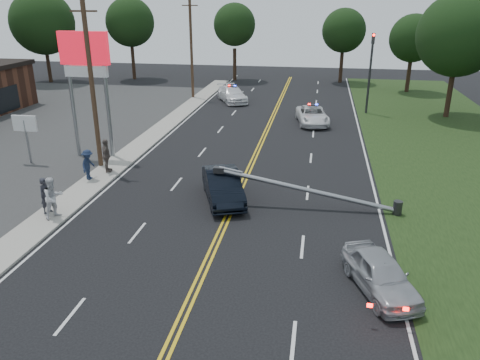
% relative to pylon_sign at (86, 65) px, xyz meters
% --- Properties ---
extents(ground, '(120.00, 120.00, 0.00)m').
position_rel_pylon_sign_xyz_m(ground, '(10.50, -14.00, -6.00)').
color(ground, black).
rests_on(ground, ground).
extents(sidewalk, '(1.80, 70.00, 0.12)m').
position_rel_pylon_sign_xyz_m(sidewalk, '(2.10, -4.00, -5.94)').
color(sidewalk, '#9C988D').
rests_on(sidewalk, ground).
extents(centerline_yellow, '(0.36, 80.00, 0.00)m').
position_rel_pylon_sign_xyz_m(centerline_yellow, '(10.50, -4.00, -5.99)').
color(centerline_yellow, gold).
rests_on(centerline_yellow, ground).
extents(pylon_sign, '(3.20, 0.35, 8.00)m').
position_rel_pylon_sign_xyz_m(pylon_sign, '(0.00, 0.00, 0.00)').
color(pylon_sign, gray).
rests_on(pylon_sign, ground).
extents(small_sign, '(1.60, 0.14, 3.10)m').
position_rel_pylon_sign_xyz_m(small_sign, '(-3.50, -2.00, -3.66)').
color(small_sign, gray).
rests_on(small_sign, ground).
extents(traffic_signal, '(0.28, 0.41, 7.05)m').
position_rel_pylon_sign_xyz_m(traffic_signal, '(18.80, 16.00, -1.79)').
color(traffic_signal, '#2D2D30').
rests_on(traffic_signal, ground).
extents(fallen_streetlight, '(9.36, 0.44, 1.91)m').
position_rel_pylon_sign_xyz_m(fallen_streetlight, '(14.69, -6.00, -5.08)').
color(fallen_streetlight, '#2D2D30').
rests_on(fallen_streetlight, ground).
extents(utility_pole_mid, '(1.60, 0.28, 10.00)m').
position_rel_pylon_sign_xyz_m(utility_pole_mid, '(1.30, -2.00, -0.91)').
color(utility_pole_mid, '#382619').
rests_on(utility_pole_mid, ground).
extents(utility_pole_far, '(1.60, 0.28, 10.00)m').
position_rel_pylon_sign_xyz_m(utility_pole_far, '(1.30, 20.00, -0.91)').
color(utility_pole_far, '#382619').
rests_on(utility_pole_far, ground).
extents(tree_4, '(7.56, 7.56, 10.89)m').
position_rel_pylon_sign_xyz_m(tree_4, '(-19.05, 26.81, 1.11)').
color(tree_4, black).
rests_on(tree_4, ground).
extents(tree_5, '(6.02, 6.02, 10.08)m').
position_rel_pylon_sign_xyz_m(tree_5, '(-9.53, 30.82, 1.05)').
color(tree_5, black).
rests_on(tree_5, ground).
extents(tree_6, '(5.18, 5.18, 9.40)m').
position_rel_pylon_sign_xyz_m(tree_6, '(3.54, 32.24, 0.79)').
color(tree_6, black).
rests_on(tree_6, ground).
extents(tree_7, '(5.24, 5.24, 8.84)m').
position_rel_pylon_sign_xyz_m(tree_7, '(16.90, 32.83, 0.20)').
color(tree_7, black).
rests_on(tree_7, ground).
extents(tree_8, '(5.13, 5.13, 8.38)m').
position_rel_pylon_sign_xyz_m(tree_8, '(24.15, 27.60, -0.20)').
color(tree_8, black).
rests_on(tree_8, ground).
extents(tree_9, '(6.96, 6.96, 10.49)m').
position_rel_pylon_sign_xyz_m(tree_9, '(25.72, 15.73, 1.00)').
color(tree_9, black).
rests_on(tree_9, ground).
extents(crashed_sedan, '(3.26, 5.11, 1.59)m').
position_rel_pylon_sign_xyz_m(crashed_sedan, '(9.86, -5.71, -5.20)').
color(crashed_sedan, black).
rests_on(crashed_sedan, ground).
extents(waiting_sedan, '(2.94, 4.32, 1.37)m').
position_rel_pylon_sign_xyz_m(waiting_sedan, '(17.06, -12.72, -5.31)').
color(waiting_sedan, '#AAACB2').
rests_on(waiting_sedan, ground).
extents(emergency_a, '(3.20, 5.43, 1.42)m').
position_rel_pylon_sign_xyz_m(emergency_a, '(14.01, 11.21, -5.29)').
color(emergency_a, silver).
rests_on(emergency_a, ground).
extents(emergency_b, '(4.28, 5.71, 1.54)m').
position_rel_pylon_sign_xyz_m(emergency_b, '(5.71, 18.87, -5.23)').
color(emergency_b, white).
rests_on(emergency_b, ground).
extents(bystander_a, '(0.62, 0.76, 1.80)m').
position_rel_pylon_sign_xyz_m(bystander_a, '(1.85, -8.93, -4.98)').
color(bystander_a, '#282931').
rests_on(bystander_a, sidewalk).
extents(bystander_b, '(1.13, 1.22, 2.02)m').
position_rel_pylon_sign_xyz_m(bystander_b, '(2.48, -9.33, -4.87)').
color(bystander_b, silver).
rests_on(bystander_b, sidewalk).
extents(bystander_c, '(0.69, 1.16, 1.76)m').
position_rel_pylon_sign_xyz_m(bystander_c, '(1.71, -4.33, -5.00)').
color(bystander_c, '#19253F').
rests_on(bystander_c, sidewalk).
extents(bystander_d, '(0.78, 1.26, 2.01)m').
position_rel_pylon_sign_xyz_m(bystander_d, '(2.22, -2.99, -4.87)').
color(bystander_d, '#62544E').
rests_on(bystander_d, sidewalk).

